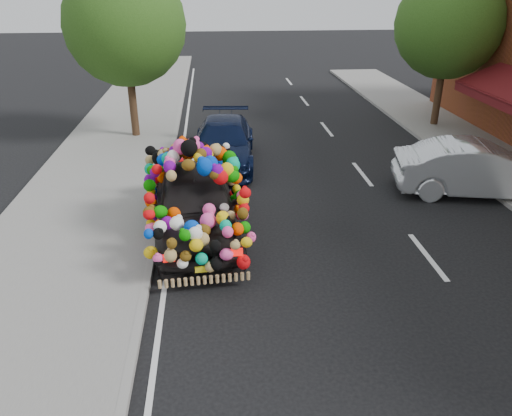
# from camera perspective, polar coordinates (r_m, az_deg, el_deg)

# --- Properties ---
(ground) EXTENTS (100.00, 100.00, 0.00)m
(ground) POSITION_cam_1_polar(r_m,az_deg,el_deg) (10.59, 0.76, -6.44)
(ground) COLOR black
(ground) RESTS_ON ground
(sidewalk) EXTENTS (4.00, 60.00, 0.12)m
(sidewalk) POSITION_cam_1_polar(r_m,az_deg,el_deg) (11.03, -22.21, -6.76)
(sidewalk) COLOR gray
(sidewalk) RESTS_ON ground
(kerb) EXTENTS (0.15, 60.00, 0.13)m
(kerb) POSITION_cam_1_polar(r_m,az_deg,el_deg) (10.61, -12.05, -6.60)
(kerb) COLOR gray
(kerb) RESTS_ON ground
(lane_markings) EXTENTS (6.00, 50.00, 0.01)m
(lane_markings) POSITION_cam_1_polar(r_m,az_deg,el_deg) (11.49, 19.00, -5.22)
(lane_markings) COLOR silver
(lane_markings) RESTS_ON ground
(tree_near_sidewalk) EXTENTS (4.20, 4.20, 6.13)m
(tree_near_sidewalk) POSITION_cam_1_polar(r_m,az_deg,el_deg) (18.77, -14.77, 19.61)
(tree_near_sidewalk) COLOR #332114
(tree_near_sidewalk) RESTS_ON ground
(tree_far_b) EXTENTS (4.00, 4.00, 5.90)m
(tree_far_b) POSITION_cam_1_polar(r_m,az_deg,el_deg) (21.06, 21.18, 18.95)
(tree_far_b) COLOR #332114
(tree_far_b) RESTS_ON ground
(plush_art_car) EXTENTS (2.63, 5.04, 2.24)m
(plush_art_car) POSITION_cam_1_polar(r_m,az_deg,el_deg) (11.37, -7.06, 2.17)
(plush_art_car) COLOR black
(plush_art_car) RESTS_ON ground
(navy_sedan) EXTENTS (2.26, 4.85, 1.37)m
(navy_sedan) POSITION_cam_1_polar(r_m,az_deg,el_deg) (16.15, -3.74, 7.47)
(navy_sedan) COLOR black
(navy_sedan) RESTS_ON ground
(silver_hatchback) EXTENTS (4.69, 2.42, 1.47)m
(silver_hatchback) POSITION_cam_1_polar(r_m,az_deg,el_deg) (14.96, 24.09, 4.07)
(silver_hatchback) COLOR silver
(silver_hatchback) RESTS_ON ground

